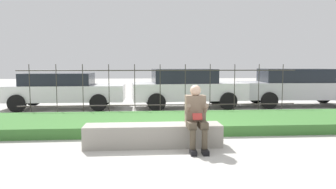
% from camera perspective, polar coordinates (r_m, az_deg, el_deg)
% --- Properties ---
extents(ground_plane, '(60.00, 60.00, 0.00)m').
position_cam_1_polar(ground_plane, '(6.68, 0.67, -8.91)').
color(ground_plane, '#B2AFA8').
extents(stone_bench, '(2.72, 0.58, 0.44)m').
position_cam_1_polar(stone_bench, '(6.61, -2.60, -7.32)').
color(stone_bench, gray).
rests_on(stone_bench, ground_plane).
extents(person_seated_reader, '(0.42, 0.73, 1.24)m').
position_cam_1_polar(person_seated_reader, '(6.29, 4.92, -3.56)').
color(person_seated_reader, black).
rests_on(person_seated_reader, ground_plane).
extents(grass_berm, '(10.91, 2.53, 0.24)m').
position_cam_1_polar(grass_berm, '(8.57, -0.57, -4.88)').
color(grass_berm, '#3D7533').
rests_on(grass_berm, ground_plane).
extents(iron_fence, '(8.91, 0.03, 1.63)m').
position_cam_1_polar(iron_fence, '(10.47, -1.37, 1.06)').
color(iron_fence, '#332D28').
rests_on(iron_fence, ground_plane).
extents(car_parked_center, '(4.25, 2.04, 1.45)m').
position_cam_1_polar(car_parked_center, '(12.29, 3.32, 1.26)').
color(car_parked_center, silver).
rests_on(car_parked_center, ground_plane).
extents(car_parked_left, '(4.45, 1.91, 1.30)m').
position_cam_1_polar(car_parked_left, '(12.67, -17.93, 0.84)').
color(car_parked_left, silver).
rests_on(car_parked_left, ground_plane).
extents(car_parked_right, '(4.69, 2.15, 1.45)m').
position_cam_1_polar(car_parked_right, '(13.77, 21.58, 1.33)').
color(car_parked_right, '#B7B7BC').
rests_on(car_parked_right, ground_plane).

